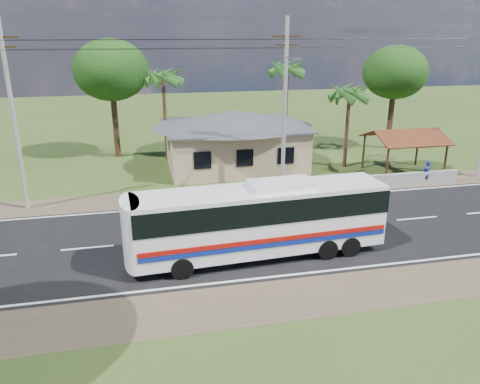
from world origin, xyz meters
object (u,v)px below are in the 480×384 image
object	(u,v)px
coach_bus	(261,215)
motorcycle	(325,186)
waiting_shed	(405,137)
person	(426,173)

from	to	relation	value
coach_bus	motorcycle	xyz separation A→B (m)	(6.48, 7.95, -1.58)
motorcycle	coach_bus	bearing A→B (deg)	131.48
motorcycle	waiting_shed	bearing A→B (deg)	-76.23
coach_bus	motorcycle	size ratio (longest dim) A/B	6.17
motorcycle	person	xyz separation A→B (m)	(7.54, 0.26, 0.33)
waiting_shed	person	xyz separation A→B (m)	(0.13, -2.91, -1.89)
waiting_shed	motorcycle	size ratio (longest dim) A/B	2.70
motorcycle	person	bearing A→B (deg)	-97.38
waiting_shed	motorcycle	world-z (taller)	waiting_shed
waiting_shed	person	world-z (taller)	waiting_shed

